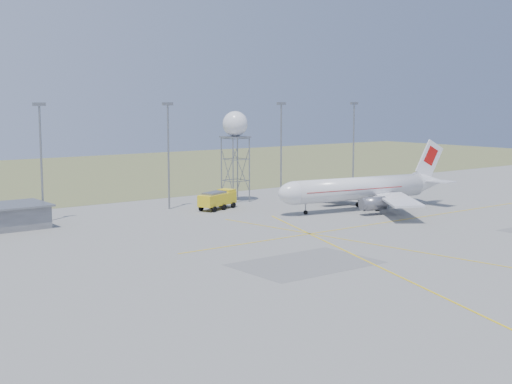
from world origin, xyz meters
TOP-DOWN VIEW (x-y plane):
  - ground at (0.00, 0.00)m, footprint 400.00×400.00m
  - grass_strip at (0.00, 140.00)m, footprint 400.00×120.00m
  - mast_a at (-35.00, 66.00)m, footprint 2.20×0.50m
  - mast_b at (-10.00, 66.00)m, footprint 2.20×0.50m
  - mast_c at (18.00, 66.00)m, footprint 2.20×0.50m
  - mast_d at (40.00, 66.00)m, footprint 2.20×0.50m
  - taxi_sign_near at (55.60, 72.00)m, footprint 1.60×0.17m
  - taxi_sign_far at (62.60, 72.00)m, footprint 1.60×0.17m
  - airliner_main at (18.96, 42.89)m, footprint 38.39×36.89m
  - radar_tower at (6.12, 66.43)m, footprint 5.17×5.17m
  - fire_truck at (-2.60, 60.09)m, footprint 9.44×5.95m

SIDE VIEW (x-z plane):
  - ground at x=0.00m, z-range 0.00..0.00m
  - grass_strip at x=0.00m, z-range 0.00..0.03m
  - taxi_sign_near at x=55.60m, z-range 0.29..1.49m
  - taxi_sign_far at x=62.60m, z-range 0.29..1.49m
  - fire_truck at x=-2.60m, z-range -0.07..3.51m
  - airliner_main at x=18.96m, z-range -2.53..10.56m
  - radar_tower at x=6.12m, z-range 1.14..19.84m
  - mast_a at x=-35.00m, z-range 1.82..22.32m
  - mast_b at x=-10.00m, z-range 1.82..22.32m
  - mast_c at x=18.00m, z-range 1.82..22.32m
  - mast_d at x=40.00m, z-range 1.82..22.32m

